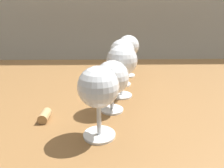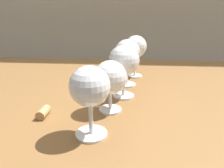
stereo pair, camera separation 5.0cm
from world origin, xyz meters
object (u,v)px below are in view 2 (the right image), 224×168
(wine_glass_white, at_px, (92,88))
(wine_glass_pinot, at_px, (126,61))
(wine_glass_chardonnay, at_px, (129,53))
(wine_glass_cabernet, at_px, (112,79))
(wine_glass_merlot, at_px, (137,48))
(cork, at_px, (45,112))

(wine_glass_white, xyz_separation_m, wine_glass_pinot, (0.06, 0.21, 0.01))
(wine_glass_chardonnay, bearing_deg, wine_glass_cabernet, -100.74)
(wine_glass_merlot, bearing_deg, wine_glass_pinot, -100.33)
(wine_glass_pinot, height_order, cork, wine_glass_pinot)
(wine_glass_pinot, bearing_deg, wine_glass_chardonnay, 85.70)
(wine_glass_pinot, distance_m, wine_glass_chardonnay, 0.10)
(wine_glass_cabernet, bearing_deg, wine_glass_pinot, 72.65)
(wine_glass_pinot, xyz_separation_m, cork, (-0.19, -0.14, -0.10))
(wine_glass_chardonnay, distance_m, cork, 0.33)
(wine_glass_pinot, relative_size, wine_glass_merlot, 0.97)
(wine_glass_chardonnay, relative_size, wine_glass_merlot, 0.99)
(wine_glass_merlot, xyz_separation_m, cork, (-0.22, -0.35, -0.10))
(wine_glass_cabernet, height_order, cork, wine_glass_cabernet)
(wine_glass_merlot, relative_size, cork, 3.75)
(wine_glass_pinot, xyz_separation_m, wine_glass_merlot, (0.04, 0.21, 0.01))
(wine_glass_pinot, distance_m, cork, 0.25)
(wine_glass_cabernet, xyz_separation_m, cork, (-0.16, -0.05, -0.07))
(wine_glass_white, xyz_separation_m, wine_glass_cabernet, (0.03, 0.11, -0.02))
(wine_glass_cabernet, height_order, wine_glass_chardonnay, wine_glass_chardonnay)
(wine_glass_pinot, bearing_deg, cork, -142.65)
(wine_glass_cabernet, distance_m, cork, 0.18)
(wine_glass_chardonnay, xyz_separation_m, wine_glass_merlot, (0.03, 0.10, 0.00))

